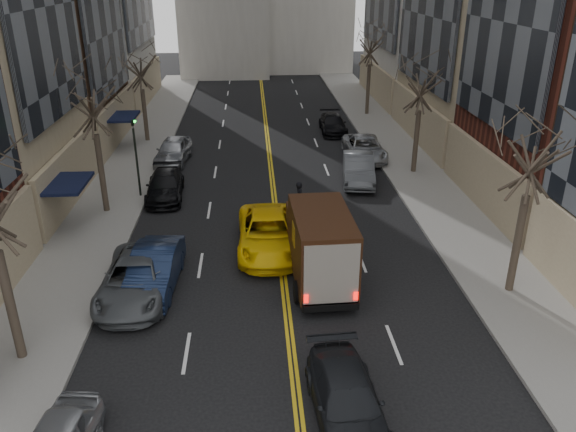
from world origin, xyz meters
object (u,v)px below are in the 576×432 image
object	(u,v)px
ups_truck	(320,245)
observer_sedan	(347,400)
taxi	(268,233)
pedestrian	(300,199)

from	to	relation	value
ups_truck	observer_sedan	xyz separation A→B (m)	(-0.12, -7.76, -0.92)
taxi	pedestrian	world-z (taller)	pedestrian
taxi	ups_truck	bearing A→B (deg)	-55.06
observer_sedan	taxi	size ratio (longest dim) A/B	0.81
ups_truck	pedestrian	distance (m)	6.55
observer_sedan	taxi	world-z (taller)	taxi
ups_truck	taxi	distance (m)	3.53
pedestrian	ups_truck	bearing A→B (deg)	173.33
ups_truck	pedestrian	xyz separation A→B (m)	(-0.24, 6.51, -0.67)
observer_sedan	taxi	distance (m)	10.75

